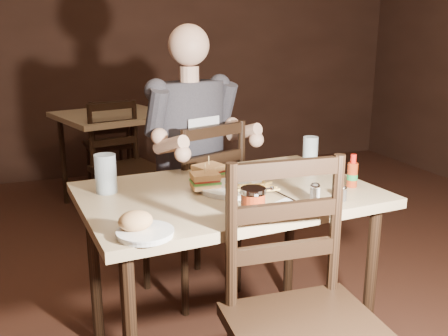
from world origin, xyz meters
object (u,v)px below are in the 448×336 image
object	(u,v)px
bg_chair_near	(126,169)
glass_left	(106,174)
main_table	(228,210)
syrup_dispenser	(253,204)
chair_near	(310,333)
glass_right	(310,154)
side_plate	(145,234)
dinner_plate	(233,188)
bg_table	(114,125)
bg_chair_far	(107,144)
chair_far	(191,208)
hot_sauce	(353,171)
diner	(195,120)

from	to	relation	value
bg_chair_near	glass_left	size ratio (longest dim) A/B	5.84
main_table	syrup_dispenser	size ratio (longest dim) A/B	10.98
main_table	chair_near	bearing A→B (deg)	-87.12
main_table	glass_right	distance (m)	0.52
main_table	glass_right	size ratio (longest dim) A/B	7.81
bg_chair_near	chair_near	bearing A→B (deg)	-100.34
bg_chair_near	side_plate	world-z (taller)	bg_chair_near
bg_chair_near	dinner_plate	size ratio (longest dim) A/B	3.37
bg_table	bg_chair_near	size ratio (longest dim) A/B	1.10
bg_chair_far	bg_chair_near	size ratio (longest dim) A/B	0.90
bg_chair_far	glass_right	world-z (taller)	glass_right
chair_far	chair_near	xyz separation A→B (m)	(0.02, -1.25, 0.02)
glass_left	glass_right	bearing A→B (deg)	1.52
hot_sauce	chair_far	bearing A→B (deg)	123.22
bg_chair_near	glass_left	world-z (taller)	glass_left
bg_table	hot_sauce	bearing A→B (deg)	-73.74
bg_chair_near	diner	world-z (taller)	diner
bg_chair_far	side_plate	distance (m)	3.11
chair_near	glass_right	size ratio (longest dim) A/B	6.37
main_table	chair_near	xyz separation A→B (m)	(0.03, -0.64, -0.18)
bg_chair_far	chair_near	bearing A→B (deg)	88.29
dinner_plate	side_plate	xyz separation A→B (m)	(-0.43, -0.35, -0.00)
bg_table	dinner_plate	bearing A→B (deg)	-85.00
chair_near	bg_chair_far	world-z (taller)	chair_near
bg_chair_near	side_plate	xyz separation A→B (m)	(-0.24, -1.98, 0.32)
glass_left	hot_sauce	bearing A→B (deg)	-15.30
glass_right	syrup_dispenser	size ratio (longest dim) A/B	1.41
bg_chair_near	hot_sauce	world-z (taller)	bg_chair_near
diner	hot_sauce	size ratio (longest dim) A/B	6.76
dinner_plate	chair_near	bearing A→B (deg)	-88.73
dinner_plate	glass_left	size ratio (longest dim) A/B	1.73
hot_sauce	side_plate	bearing A→B (deg)	-165.91
chair_near	main_table	bearing A→B (deg)	95.55
syrup_dispenser	bg_chair_far	bearing A→B (deg)	87.36
main_table	bg_chair_near	bearing A→B (deg)	96.06
glass_left	hot_sauce	world-z (taller)	glass_left
bg_chair_far	diner	distance (m)	2.23
chair_near	diner	xyz separation A→B (m)	(-0.00, 1.21, 0.46)
bg_chair_far	syrup_dispenser	bearing A→B (deg)	87.41
glass_left	syrup_dispenser	distance (m)	0.64
bg_table	syrup_dispenser	bearing A→B (deg)	-86.84
bg_table	dinner_plate	size ratio (longest dim) A/B	3.70
chair_near	bg_chair_far	distance (m)	3.37
bg_chair_far	bg_chair_near	distance (m)	1.10
bg_table	bg_chair_near	bearing A→B (deg)	-90.00
bg_table	glass_left	size ratio (longest dim) A/B	6.42
side_plate	bg_chair_far	bearing A→B (deg)	85.60
syrup_dispenser	bg_chair_near	bearing A→B (deg)	88.82
bg_chair_near	dinner_plate	xyz separation A→B (m)	(0.19, -1.62, 0.32)
syrup_dispenser	side_plate	distance (m)	0.38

